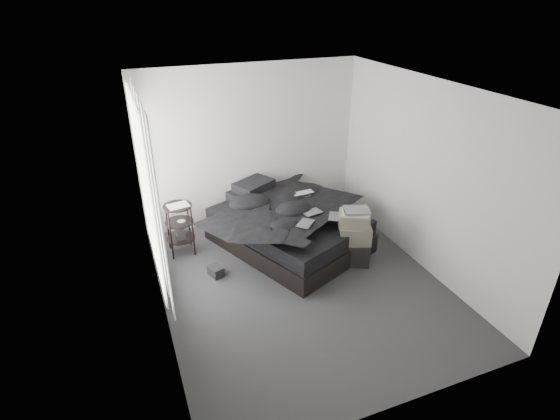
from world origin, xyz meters
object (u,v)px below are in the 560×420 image
object	(u,v)px
laptop	(305,190)
box_lower	(352,251)
bed	(289,236)
side_stand	(180,229)

from	to	relation	value
laptop	box_lower	distance (m)	1.21
bed	laptop	bearing A→B (deg)	7.50
bed	side_stand	xyz separation A→B (m)	(-1.59, 0.39, 0.24)
bed	side_stand	bearing A→B (deg)	143.19
laptop	box_lower	bearing A→B (deg)	-76.29
bed	laptop	distance (m)	0.76
laptop	box_lower	size ratio (longest dim) A/B	0.74
box_lower	bed	bearing A→B (deg)	131.14
bed	box_lower	world-z (taller)	box_lower
bed	side_stand	world-z (taller)	side_stand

